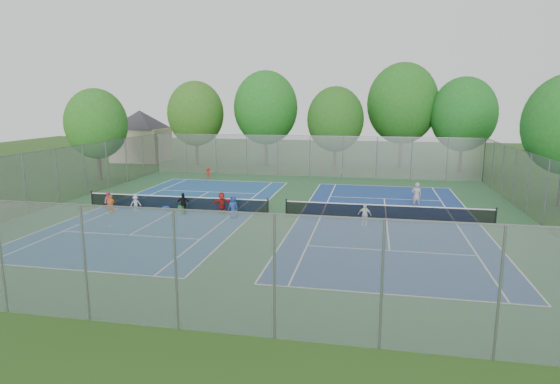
# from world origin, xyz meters

# --- Properties ---
(ground) EXTENTS (120.00, 120.00, 0.00)m
(ground) POSITION_xyz_m (0.00, 0.00, 0.00)
(ground) COLOR #254A17
(ground) RESTS_ON ground
(court_pad) EXTENTS (32.00, 32.00, 0.01)m
(court_pad) POSITION_xyz_m (0.00, 0.00, 0.01)
(court_pad) COLOR #295832
(court_pad) RESTS_ON ground
(court_left) EXTENTS (10.97, 23.77, 0.01)m
(court_left) POSITION_xyz_m (-7.00, 0.00, 0.02)
(court_left) COLOR navy
(court_left) RESTS_ON court_pad
(court_right) EXTENTS (10.97, 23.77, 0.01)m
(court_right) POSITION_xyz_m (7.00, 0.00, 0.02)
(court_right) COLOR navy
(court_right) RESTS_ON court_pad
(net_left) EXTENTS (12.87, 0.10, 0.91)m
(net_left) POSITION_xyz_m (-7.00, 0.00, 0.46)
(net_left) COLOR black
(net_left) RESTS_ON ground
(net_right) EXTENTS (12.87, 0.10, 0.91)m
(net_right) POSITION_xyz_m (7.00, 0.00, 0.46)
(net_right) COLOR black
(net_right) RESTS_ON ground
(fence_north) EXTENTS (32.00, 0.10, 4.00)m
(fence_north) POSITION_xyz_m (0.00, 16.00, 2.00)
(fence_north) COLOR gray
(fence_north) RESTS_ON ground
(fence_south) EXTENTS (32.00, 0.10, 4.00)m
(fence_south) POSITION_xyz_m (0.00, -16.00, 2.00)
(fence_south) COLOR gray
(fence_south) RESTS_ON ground
(fence_west) EXTENTS (0.10, 32.00, 4.00)m
(fence_west) POSITION_xyz_m (-16.00, 0.00, 2.00)
(fence_west) COLOR gray
(fence_west) RESTS_ON ground
(fence_east) EXTENTS (0.10, 32.00, 4.00)m
(fence_east) POSITION_xyz_m (16.00, 0.00, 2.00)
(fence_east) COLOR gray
(fence_east) RESTS_ON ground
(house) EXTENTS (11.03, 11.03, 7.30)m
(house) POSITION_xyz_m (-22.00, 24.00, 4.21)
(house) COLOR #B7A88C
(house) RESTS_ON ground
(tree_nw) EXTENTS (6.40, 6.40, 9.58)m
(tree_nw) POSITION_xyz_m (-14.00, 22.00, 5.89)
(tree_nw) COLOR #443326
(tree_nw) RESTS_ON ground
(tree_nl) EXTENTS (7.20, 7.20, 10.69)m
(tree_nl) POSITION_xyz_m (-6.00, 23.00, 6.54)
(tree_nl) COLOR #443326
(tree_nl) RESTS_ON ground
(tree_nc) EXTENTS (6.00, 6.00, 8.85)m
(tree_nc) POSITION_xyz_m (2.00, 21.00, 5.39)
(tree_nc) COLOR #443326
(tree_nc) RESTS_ON ground
(tree_nr) EXTENTS (7.60, 7.60, 11.42)m
(tree_nr) POSITION_xyz_m (9.00, 24.00, 7.04)
(tree_nr) COLOR #443326
(tree_nr) RESTS_ON ground
(tree_ne) EXTENTS (6.60, 6.60, 9.77)m
(tree_ne) POSITION_xyz_m (15.00, 22.00, 5.97)
(tree_ne) COLOR #443326
(tree_ne) RESTS_ON ground
(tree_side_w) EXTENTS (5.60, 5.60, 8.47)m
(tree_side_w) POSITION_xyz_m (-19.00, 10.00, 5.24)
(tree_side_w) COLOR #443326
(tree_side_w) RESTS_ON ground
(ball_crate) EXTENTS (0.47, 0.47, 0.31)m
(ball_crate) POSITION_xyz_m (-7.52, -0.57, 0.16)
(ball_crate) COLOR blue
(ball_crate) RESTS_ON ground
(ball_hopper) EXTENTS (0.35, 0.35, 0.59)m
(ball_hopper) POSITION_xyz_m (-6.14, -1.26, 0.29)
(ball_hopper) COLOR #238229
(ball_hopper) RESTS_ON ground
(student_a) EXTENTS (0.51, 0.39, 1.26)m
(student_a) POSITION_xyz_m (-10.66, -2.08, 0.63)
(student_a) COLOR #C85412
(student_a) RESTS_ON ground
(student_b) EXTENTS (0.74, 0.64, 1.32)m
(student_b) POSITION_xyz_m (-11.29, -1.32, 0.66)
(student_b) COLOR #E75984
(student_b) RESTS_ON ground
(student_c) EXTENTS (0.80, 0.68, 1.07)m
(student_c) POSITION_xyz_m (-9.50, -0.99, 0.54)
(student_c) COLOR beige
(student_c) RESTS_ON ground
(student_d) EXTENTS (0.90, 0.57, 1.43)m
(student_d) POSITION_xyz_m (-6.03, -1.18, 0.71)
(student_d) COLOR black
(student_d) RESTS_ON ground
(student_e) EXTENTS (0.83, 0.69, 1.46)m
(student_e) POSITION_xyz_m (-2.51, -1.50, 0.73)
(student_e) COLOR navy
(student_e) RESTS_ON ground
(student_f) EXTENTS (1.37, 1.05, 1.45)m
(student_f) POSITION_xyz_m (-3.57, -0.60, 0.72)
(student_f) COLOR #A21C17
(student_f) RESTS_ON ground
(child_far_baseline) EXTENTS (0.75, 0.50, 1.08)m
(child_far_baseline) POSITION_xyz_m (-9.28, 12.64, 0.54)
(child_far_baseline) COLOR #A02416
(child_far_baseline) RESTS_ON ground
(instructor) EXTENTS (0.67, 0.45, 1.83)m
(instructor) POSITION_xyz_m (9.06, 3.46, 0.92)
(instructor) COLOR #9B9B9E
(instructor) RESTS_ON ground
(teen_court_b) EXTENTS (0.83, 0.46, 1.34)m
(teen_court_b) POSITION_xyz_m (5.67, -1.78, 0.67)
(teen_court_b) COLOR white
(teen_court_b) RESTS_ON ground
(tennis_ball_0) EXTENTS (0.07, 0.07, 0.07)m
(tennis_ball_0) POSITION_xyz_m (-4.89, -5.14, 0.03)
(tennis_ball_0) COLOR #C4D732
(tennis_ball_0) RESTS_ON ground
(tennis_ball_1) EXTENTS (0.07, 0.07, 0.07)m
(tennis_ball_1) POSITION_xyz_m (-9.08, -4.90, 0.03)
(tennis_ball_1) COLOR #C3DA32
(tennis_ball_1) RESTS_ON ground
(tennis_ball_2) EXTENTS (0.07, 0.07, 0.07)m
(tennis_ball_2) POSITION_xyz_m (-9.55, -3.30, 0.03)
(tennis_ball_2) COLOR #EEF238
(tennis_ball_2) RESTS_ON ground
(tennis_ball_3) EXTENTS (0.07, 0.07, 0.07)m
(tennis_ball_3) POSITION_xyz_m (-6.68, -1.98, 0.03)
(tennis_ball_3) COLOR #A6C32D
(tennis_ball_3) RESTS_ON ground
(tennis_ball_4) EXTENTS (0.07, 0.07, 0.07)m
(tennis_ball_4) POSITION_xyz_m (-8.74, -1.85, 0.03)
(tennis_ball_4) COLOR #E5EF37
(tennis_ball_4) RESTS_ON ground
(tennis_ball_5) EXTENTS (0.07, 0.07, 0.07)m
(tennis_ball_5) POSITION_xyz_m (-8.92, -5.24, 0.03)
(tennis_ball_5) COLOR #EDF438
(tennis_ball_5) RESTS_ON ground
(tennis_ball_6) EXTENTS (0.07, 0.07, 0.07)m
(tennis_ball_6) POSITION_xyz_m (-10.31, -3.25, 0.03)
(tennis_ball_6) COLOR #B8CE30
(tennis_ball_6) RESTS_ON ground
(tennis_ball_7) EXTENTS (0.07, 0.07, 0.07)m
(tennis_ball_7) POSITION_xyz_m (-3.53, -5.90, 0.03)
(tennis_ball_7) COLOR gold
(tennis_ball_7) RESTS_ON ground
(tennis_ball_8) EXTENTS (0.07, 0.07, 0.07)m
(tennis_ball_8) POSITION_xyz_m (-9.37, -5.99, 0.03)
(tennis_ball_8) COLOR #C0DB33
(tennis_ball_8) RESTS_ON ground
(tennis_ball_9) EXTENTS (0.07, 0.07, 0.07)m
(tennis_ball_9) POSITION_xyz_m (-9.94, -6.28, 0.03)
(tennis_ball_9) COLOR #C0E735
(tennis_ball_9) RESTS_ON ground
(tennis_ball_10) EXTENTS (0.07, 0.07, 0.07)m
(tennis_ball_10) POSITION_xyz_m (-9.30, -5.00, 0.03)
(tennis_ball_10) COLOR #D0DD33
(tennis_ball_10) RESTS_ON ground
(tennis_ball_11) EXTENTS (0.07, 0.07, 0.07)m
(tennis_ball_11) POSITION_xyz_m (-4.08, -5.31, 0.03)
(tennis_ball_11) COLOR #D1E836
(tennis_ball_11) RESTS_ON ground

